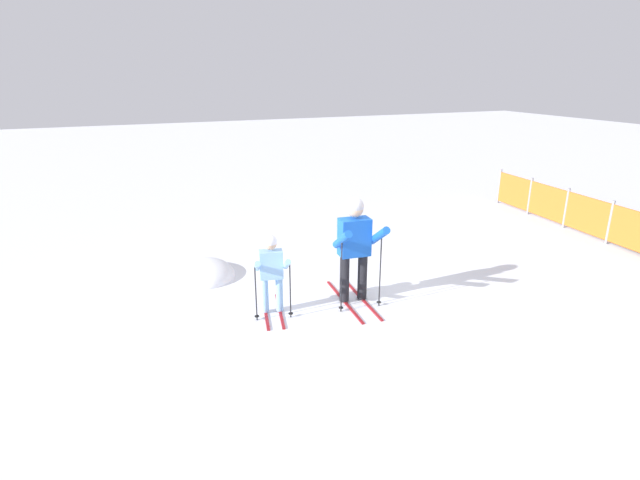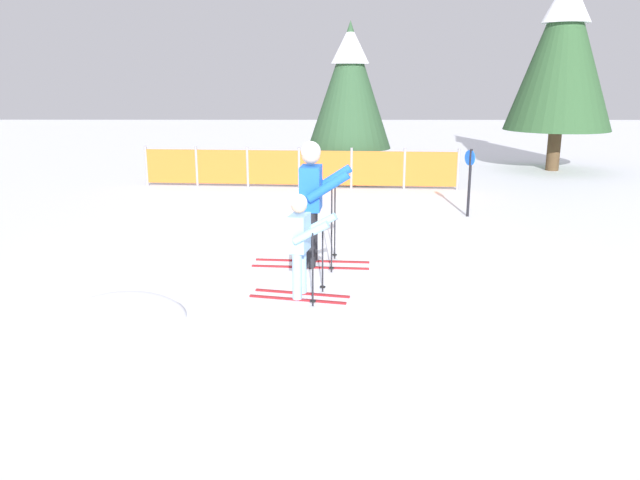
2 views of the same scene
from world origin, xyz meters
The scene contains 5 objects.
ground_plane centered at (0.00, 0.00, 0.00)m, with size 60.00×60.00×0.00m, color white.
skier_adult centered at (0.01, -0.03, 1.00)m, with size 1.60×0.74×1.68m.
skier_child centered at (-0.10, -1.33, 0.72)m, with size 1.17×0.59×1.22m.
safety_fence centered at (-0.42, 6.10, 0.47)m, with size 7.25×0.61×0.93m.
snow_mound centered at (-1.96, -2.05, 0.00)m, with size 1.31×1.11×0.52m, color white.
Camera 1 is at (6.41, -3.28, 3.46)m, focal length 28.00 mm.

